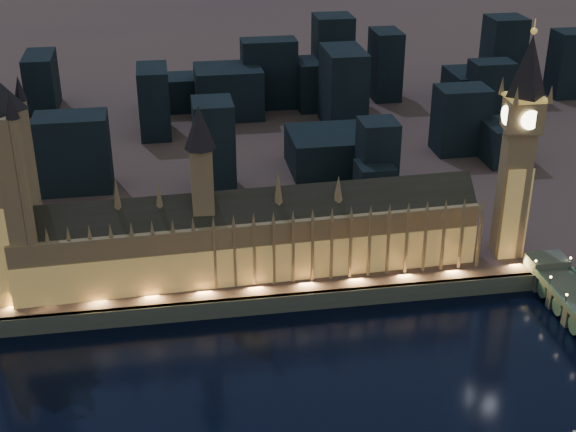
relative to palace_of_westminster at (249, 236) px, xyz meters
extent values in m
plane|color=black|center=(10.89, -61.75, -26.37)|extent=(2000.00, 2000.00, 0.00)
cube|color=#4B3A41|center=(10.89, 458.25, -22.37)|extent=(2000.00, 960.00, 8.00)
cube|color=#465358|center=(10.89, -20.75, -22.37)|extent=(2000.00, 2.50, 8.00)
cube|color=#8E7E5B|center=(0.91, 0.25, -4.37)|extent=(200.59, 27.25, 28.00)
cube|color=#AA8A46|center=(0.91, -10.00, -9.37)|extent=(200.00, 0.50, 18.00)
cube|color=black|center=(0.91, 0.25, 12.63)|extent=(200.46, 23.52, 16.26)
cube|color=#8E7E5B|center=(-19.09, 0.25, 25.63)|extent=(9.00, 9.00, 32.00)
cone|color=black|center=(-19.09, 0.25, 50.63)|extent=(13.00, 13.00, 18.00)
cube|color=#8E7E5B|center=(-99.09, -10.35, -4.37)|extent=(1.20, 1.20, 28.00)
cone|color=#8E7E5B|center=(-99.09, -9.75, 12.63)|extent=(2.00, 2.00, 6.00)
cube|color=#8E7E5B|center=(-90.76, -10.35, -4.37)|extent=(1.20, 1.20, 28.00)
cone|color=#8E7E5B|center=(-90.76, -9.75, 12.63)|extent=(2.00, 2.00, 6.00)
cube|color=#8E7E5B|center=(-82.42, -10.35, -4.37)|extent=(1.20, 1.20, 28.00)
cone|color=#8E7E5B|center=(-82.42, -9.75, 12.63)|extent=(2.00, 2.00, 6.00)
cube|color=#8E7E5B|center=(-74.09, -10.35, -4.37)|extent=(1.20, 1.20, 28.00)
cone|color=#8E7E5B|center=(-74.09, -9.75, 12.63)|extent=(2.00, 2.00, 6.00)
cube|color=#8E7E5B|center=(-65.76, -10.35, -4.37)|extent=(1.20, 1.20, 28.00)
cone|color=#8E7E5B|center=(-65.76, -9.75, 12.63)|extent=(2.00, 2.00, 6.00)
cube|color=#8E7E5B|center=(-57.42, -10.35, -4.37)|extent=(1.20, 1.20, 28.00)
cone|color=#8E7E5B|center=(-57.42, -9.75, 12.63)|extent=(2.00, 2.00, 6.00)
cube|color=#8E7E5B|center=(-49.09, -10.35, -4.37)|extent=(1.20, 1.20, 28.00)
cone|color=#8E7E5B|center=(-49.09, -9.75, 12.63)|extent=(2.00, 2.00, 6.00)
cube|color=#8E7E5B|center=(-40.76, -10.35, -4.37)|extent=(1.20, 1.20, 28.00)
cone|color=#8E7E5B|center=(-40.76, -9.75, 12.63)|extent=(2.00, 2.00, 6.00)
cube|color=#8E7E5B|center=(-32.42, -10.35, -4.37)|extent=(1.20, 1.20, 28.00)
cone|color=#8E7E5B|center=(-32.42, -9.75, 12.63)|extent=(2.00, 2.00, 6.00)
cube|color=#8E7E5B|center=(-24.09, -10.35, -4.37)|extent=(1.20, 1.20, 28.00)
cone|color=#8E7E5B|center=(-24.09, -9.75, 12.63)|extent=(2.00, 2.00, 6.00)
cube|color=#8E7E5B|center=(-15.76, -10.35, -4.37)|extent=(1.20, 1.20, 28.00)
cone|color=#8E7E5B|center=(-15.76, -9.75, 12.63)|extent=(2.00, 2.00, 6.00)
cube|color=#8E7E5B|center=(-7.42, -10.35, -4.37)|extent=(1.20, 1.20, 28.00)
cone|color=#8E7E5B|center=(-7.42, -9.75, 12.63)|extent=(2.00, 2.00, 6.00)
cube|color=#8E7E5B|center=(0.91, -10.35, -4.37)|extent=(1.20, 1.20, 28.00)
cone|color=#8E7E5B|center=(0.91, -9.75, 12.63)|extent=(2.00, 2.00, 6.00)
cube|color=#8E7E5B|center=(9.24, -10.35, -4.37)|extent=(1.20, 1.20, 28.00)
cone|color=#8E7E5B|center=(9.24, -9.75, 12.63)|extent=(2.00, 2.00, 6.00)
cube|color=#8E7E5B|center=(17.58, -10.35, -4.37)|extent=(1.20, 1.20, 28.00)
cone|color=#8E7E5B|center=(17.58, -9.75, 12.63)|extent=(2.00, 2.00, 6.00)
cube|color=#8E7E5B|center=(25.91, -10.35, -4.37)|extent=(1.20, 1.20, 28.00)
cone|color=#8E7E5B|center=(25.91, -9.75, 12.63)|extent=(2.00, 2.00, 6.00)
cube|color=#8E7E5B|center=(34.24, -10.35, -4.37)|extent=(1.20, 1.20, 28.00)
cone|color=#8E7E5B|center=(34.24, -9.75, 12.63)|extent=(2.00, 2.00, 6.00)
cube|color=#8E7E5B|center=(42.58, -10.35, -4.37)|extent=(1.20, 1.20, 28.00)
cone|color=#8E7E5B|center=(42.58, -9.75, 12.63)|extent=(2.00, 2.00, 6.00)
cube|color=#8E7E5B|center=(50.91, -10.35, -4.37)|extent=(1.20, 1.20, 28.00)
cone|color=#8E7E5B|center=(50.91, -9.75, 12.63)|extent=(2.00, 2.00, 6.00)
cube|color=#8E7E5B|center=(59.24, -10.35, -4.37)|extent=(1.20, 1.20, 28.00)
cone|color=#8E7E5B|center=(59.24, -9.75, 12.63)|extent=(2.00, 2.00, 6.00)
cube|color=#8E7E5B|center=(67.58, -10.35, -4.37)|extent=(1.20, 1.20, 28.00)
cone|color=#8E7E5B|center=(67.58, -9.75, 12.63)|extent=(2.00, 2.00, 6.00)
cube|color=#8E7E5B|center=(75.91, -10.35, -4.37)|extent=(1.20, 1.20, 28.00)
cone|color=#8E7E5B|center=(75.91, -9.75, 12.63)|extent=(2.00, 2.00, 6.00)
cube|color=#8E7E5B|center=(84.24, -10.35, -4.37)|extent=(1.20, 1.20, 28.00)
cone|color=#8E7E5B|center=(84.24, -9.75, 12.63)|extent=(2.00, 2.00, 6.00)
cube|color=#8E7E5B|center=(92.58, -10.35, -4.37)|extent=(1.20, 1.20, 28.00)
cone|color=#8E7E5B|center=(92.58, -9.75, 12.63)|extent=(2.00, 2.00, 6.00)
cube|color=#8E7E5B|center=(100.91, -10.35, -4.37)|extent=(1.20, 1.20, 28.00)
cone|color=#8E7E5B|center=(100.91, -9.75, 12.63)|extent=(2.00, 2.00, 6.00)
cone|color=#8E7E5B|center=(-54.09, 0.25, 22.63)|extent=(4.40, 4.40, 18.00)
cone|color=#8E7E5B|center=(-37.09, 0.25, 20.63)|extent=(4.40, 4.40, 14.00)
cone|color=#8E7E5B|center=(12.91, 0.25, 21.63)|extent=(4.40, 4.40, 16.00)
cone|color=#8E7E5B|center=(38.91, 0.25, 19.63)|extent=(4.40, 4.40, 12.00)
cube|color=#8E7E5B|center=(-99.11, 0.25, 21.74)|extent=(24.98, 24.98, 80.21)
cube|color=#AA8A46|center=(-99.11, -10.95, 3.63)|extent=(22.00, 0.50, 44.00)
cylinder|color=#8E7E5B|center=(-88.11, -10.75, 21.74)|extent=(4.40, 4.40, 80.21)
cone|color=black|center=(-88.11, -10.75, 66.84)|extent=(5.20, 5.20, 10.00)
cylinder|color=#8E7E5B|center=(-88.11, 11.25, 21.74)|extent=(4.40, 4.40, 80.21)
cone|color=black|center=(-88.11, 11.25, 66.84)|extent=(5.20, 5.20, 10.00)
cube|color=#8E7E5B|center=(118.89, 0.25, 11.67)|extent=(13.90, 13.90, 60.07)
cube|color=#AA8A46|center=(118.89, -5.95, 3.63)|extent=(12.00, 0.50, 44.00)
cube|color=#8E7E5B|center=(118.89, 0.25, 48.58)|extent=(15.00, 15.00, 13.76)
cube|color=#F2C64C|center=(118.89, 0.25, 56.07)|extent=(15.75, 15.75, 1.20)
cone|color=black|center=(118.89, 0.25, 69.67)|extent=(18.00, 18.00, 26.00)
sphere|color=#F2C64C|center=(118.89, 0.25, 84.17)|extent=(2.80, 2.80, 2.80)
cylinder|color=#F2C64C|center=(118.89, 0.25, 86.67)|extent=(0.40, 0.40, 5.00)
cylinder|color=#FFF2BF|center=(118.89, -7.50, 48.58)|extent=(8.40, 0.50, 8.40)
cylinder|color=#FFF2BF|center=(118.89, 8.00, 48.58)|extent=(8.40, 0.50, 8.40)
cylinder|color=#FFF2BF|center=(111.14, 0.25, 48.58)|extent=(0.50, 8.40, 8.40)
cylinder|color=#FFF2BF|center=(126.64, 0.25, 48.58)|extent=(0.50, 8.40, 8.40)
cone|color=#8E7E5B|center=(111.39, -7.25, 59.47)|extent=(2.60, 2.60, 8.00)
cone|color=#8E7E5B|center=(111.39, 7.75, 59.47)|extent=(2.60, 2.60, 8.00)
cone|color=#8E7E5B|center=(126.39, -7.25, 59.47)|extent=(2.60, 2.60, 8.00)
cone|color=#8E7E5B|center=(126.39, 7.75, 59.47)|extent=(2.60, 2.60, 8.00)
cube|color=#465358|center=(131.31, -16.75, -17.62)|extent=(17.03, 12.00, 9.50)
cylinder|color=black|center=(123.20, -50.33, -13.67)|extent=(0.30, 0.30, 4.40)
sphere|color=#FFD88C|center=(123.20, -50.33, -11.37)|extent=(1.00, 1.00, 1.00)
cube|color=#465358|center=(131.31, -36.04, -22.02)|extent=(15.33, 4.00, 9.50)
cylinder|color=black|center=(123.20, -36.04, -13.67)|extent=(0.30, 0.30, 4.40)
sphere|color=#FFD88C|center=(123.20, -36.04, -11.37)|extent=(1.00, 1.00, 1.00)
cube|color=#465358|center=(131.31, -21.75, -22.02)|extent=(15.33, 4.00, 9.50)
cylinder|color=black|center=(123.20, -21.75, -13.67)|extent=(0.30, 0.30, 4.40)
sphere|color=#FFD88C|center=(123.20, -21.75, -11.37)|extent=(1.00, 1.00, 1.00)
cylinder|color=black|center=(139.43, -21.75, -13.67)|extent=(0.30, 0.30, 4.40)
sphere|color=#FFD88C|center=(139.43, -21.75, -11.37)|extent=(1.00, 1.00, 1.00)
cylinder|color=#305953|center=(131.31, -43.18, -21.67)|extent=(14.99, 8.00, 8.00)
cylinder|color=#305953|center=(131.31, -28.90, -21.67)|extent=(14.99, 8.00, 8.00)
cube|color=black|center=(74.60, 68.84, -8.73)|extent=(19.03, 19.80, 19.27)
cube|color=black|center=(78.50, 80.26, 1.13)|extent=(19.65, 20.18, 38.99)
cube|color=black|center=(70.23, 225.54, -1.56)|extent=(19.44, 30.73, 33.61)
cube|color=black|center=(41.73, 231.84, 5.51)|extent=(37.76, 19.44, 47.75)
cube|color=black|center=(-37.95, 187.80, 3.47)|extent=(18.99, 34.57, 43.67)
cube|color=black|center=(-7.36, 95.24, 6.43)|extent=(21.11, 25.14, 49.59)
cube|color=black|center=(-81.52, 106.91, 2.55)|extent=(38.19, 23.57, 41.83)
cube|color=black|center=(191.94, 221.22, -7.41)|extent=(43.78, 39.06, 21.92)
cube|color=black|center=(-114.26, 254.20, 0.77)|extent=(19.72, 40.72, 38.28)
cube|color=black|center=(12.08, 218.02, -1.64)|extent=(44.53, 36.65, 33.45)
cube|color=black|center=(-22.58, 238.09, -6.81)|extent=(40.45, 27.15, 23.11)
cube|color=black|center=(83.41, 183.80, 7.24)|extent=(24.63, 41.01, 51.22)
cube|color=black|center=(58.70, 112.82, -7.54)|extent=(44.15, 42.43, 21.65)
cube|color=black|center=(142.75, 127.56, 1.61)|extent=(30.39, 22.61, 39.96)
cube|color=black|center=(190.15, 197.73, -0.76)|extent=(28.33, 19.81, 35.21)
cube|color=black|center=(163.51, 108.73, -6.87)|extent=(24.83, 31.49, 23.00)
cube|color=black|center=(127.05, 239.83, 6.08)|extent=(19.19, 29.53, 48.90)
cube|color=black|center=(87.91, 238.25, 12.21)|extent=(26.00, 26.00, 61.16)
cube|color=black|center=(215.15, 238.25, 9.57)|extent=(26.00, 26.00, 55.87)
camera|label=1|loc=(-33.31, -306.22, 158.50)|focal=50.00mm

